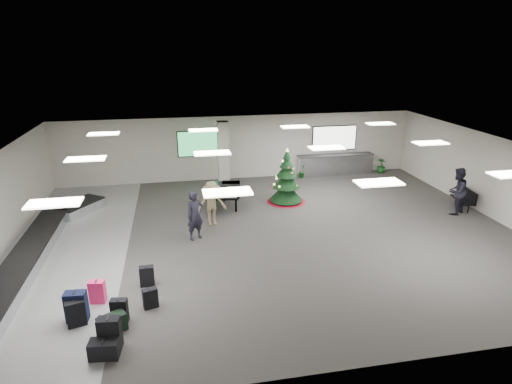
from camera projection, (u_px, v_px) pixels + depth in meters
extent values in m
plane|color=#312F2D|center=(270.00, 234.00, 15.60)|extent=(18.00, 18.00, 0.00)
cube|color=beige|center=(240.00, 148.00, 21.56)|extent=(18.00, 0.02, 3.20)
cube|color=beige|center=(347.00, 307.00, 8.59)|extent=(18.00, 0.02, 3.20)
cube|color=beige|center=(495.00, 178.00, 16.68)|extent=(0.02, 14.00, 3.20)
cube|color=silver|center=(271.00, 149.00, 14.54)|extent=(18.00, 14.00, 0.02)
cube|color=gray|center=(67.00, 251.00, 14.35)|extent=(4.00, 14.00, 0.01)
cube|color=#AAA79B|center=(223.00, 155.00, 20.08)|extent=(0.50, 0.50, 3.20)
cube|color=green|center=(200.00, 144.00, 21.06)|extent=(2.20, 0.08, 1.30)
cube|color=white|center=(334.00, 138.00, 22.31)|extent=(2.40, 0.08, 1.30)
cube|color=white|center=(54.00, 203.00, 9.78)|extent=(1.20, 0.60, 0.04)
cube|color=white|center=(86.00, 159.00, 13.49)|extent=(1.20, 0.60, 0.04)
cube|color=white|center=(104.00, 134.00, 17.20)|extent=(1.20, 0.60, 0.04)
cube|color=white|center=(227.00, 192.00, 10.50)|extent=(1.20, 0.60, 0.04)
cube|color=white|center=(212.00, 153.00, 14.21)|extent=(1.20, 0.60, 0.04)
cube|color=white|center=(203.00, 130.00, 17.91)|extent=(1.20, 0.60, 0.04)
cube|color=white|center=(379.00, 183.00, 11.21)|extent=(1.20, 0.60, 0.04)
cube|color=white|center=(327.00, 148.00, 14.92)|extent=(1.20, 0.60, 0.04)
cube|color=white|center=(295.00, 127.00, 18.63)|extent=(1.20, 0.60, 0.04)
cube|color=white|center=(512.00, 174.00, 11.93)|extent=(1.20, 0.60, 0.04)
cube|color=white|center=(431.00, 143.00, 15.63)|extent=(1.20, 0.60, 0.04)
cube|color=white|center=(380.00, 124.00, 19.34)|extent=(1.20, 0.60, 0.04)
cube|color=silver|center=(24.00, 263.00, 13.18)|extent=(1.00, 8.00, 0.38)
cube|color=black|center=(23.00, 257.00, 13.11)|extent=(0.95, 7.90, 0.05)
cube|color=silver|center=(80.00, 208.00, 17.59)|extent=(1.97, 2.21, 0.38)
cube|color=black|center=(79.00, 203.00, 17.52)|extent=(1.87, 2.10, 0.05)
cube|color=silver|center=(335.00, 165.00, 22.48)|extent=(4.00, 0.60, 1.05)
cube|color=#2E2E31|center=(335.00, 155.00, 22.31)|extent=(4.05, 0.65, 0.04)
cube|color=black|center=(110.00, 333.00, 9.69)|extent=(0.53, 0.33, 0.78)
cube|color=black|center=(108.00, 318.00, 9.56)|extent=(0.05, 0.17, 0.02)
cube|color=black|center=(119.00, 311.00, 10.62)|extent=(0.44, 0.27, 0.63)
cube|color=black|center=(118.00, 299.00, 10.51)|extent=(0.05, 0.13, 0.02)
cube|color=#FF2160|center=(97.00, 292.00, 11.41)|extent=(0.44, 0.30, 0.64)
cube|color=black|center=(96.00, 281.00, 11.30)|extent=(0.05, 0.14, 0.02)
cube|color=black|center=(147.00, 276.00, 12.22)|extent=(0.41, 0.23, 0.60)
cube|color=black|center=(146.00, 266.00, 12.11)|extent=(0.03, 0.13, 0.02)
cube|color=black|center=(76.00, 307.00, 10.64)|extent=(0.54, 0.34, 0.80)
cube|color=black|center=(74.00, 292.00, 10.50)|extent=(0.05, 0.18, 0.02)
cube|color=black|center=(76.00, 313.00, 10.48)|extent=(0.50, 0.36, 0.67)
cube|color=black|center=(74.00, 301.00, 10.36)|extent=(0.07, 0.15, 0.02)
cube|color=black|center=(112.00, 324.00, 10.28)|extent=(0.74, 0.61, 0.44)
cube|color=black|center=(111.00, 315.00, 10.21)|extent=(0.13, 0.19, 0.02)
cube|color=black|center=(150.00, 298.00, 11.21)|extent=(0.42, 0.30, 0.55)
cube|color=black|center=(149.00, 289.00, 11.11)|extent=(0.06, 0.12, 0.02)
cube|color=black|center=(104.00, 349.00, 9.45)|extent=(0.68, 0.42, 0.42)
cube|color=black|center=(103.00, 341.00, 9.37)|extent=(0.06, 0.22, 0.02)
cone|color=maroon|center=(286.00, 200.00, 18.78)|extent=(1.70, 1.70, 0.11)
cylinder|color=#3F2819|center=(286.00, 197.00, 18.72)|extent=(0.11, 0.11, 0.45)
cone|color=black|center=(286.00, 191.00, 18.63)|extent=(1.43, 1.43, 0.81)
cone|color=black|center=(287.00, 179.00, 18.45)|extent=(1.17, 1.17, 0.72)
cone|color=black|center=(287.00, 169.00, 18.30)|extent=(0.90, 0.90, 0.63)
cone|color=black|center=(287.00, 161.00, 18.18)|extent=(0.63, 0.63, 0.54)
cone|color=black|center=(287.00, 154.00, 18.08)|extent=(0.36, 0.36, 0.40)
cone|color=#FFE566|center=(287.00, 149.00, 18.02)|extent=(0.14, 0.14, 0.16)
cube|color=black|center=(223.00, 190.00, 18.02)|extent=(1.65, 1.80, 0.25)
cube|color=black|center=(222.00, 198.00, 17.23)|extent=(1.35, 0.48, 0.09)
cube|color=white|center=(222.00, 197.00, 17.19)|extent=(1.19, 0.32, 0.02)
cube|color=black|center=(222.00, 191.00, 17.36)|extent=(0.63, 0.13, 0.20)
cylinder|color=black|center=(209.00, 205.00, 17.55)|extent=(0.09, 0.09, 0.62)
cylinder|color=black|center=(236.00, 205.00, 17.58)|extent=(0.09, 0.09, 0.62)
cylinder|color=black|center=(224.00, 194.00, 18.77)|extent=(0.09, 0.09, 0.62)
cube|color=black|center=(462.00, 200.00, 17.90)|extent=(0.66, 1.41, 0.05)
cylinder|color=black|center=(470.00, 209.00, 17.47)|extent=(0.05, 0.05, 0.36)
cylinder|color=black|center=(454.00, 200.00, 18.47)|extent=(0.05, 0.05, 0.36)
cube|color=black|center=(468.00, 194.00, 17.86)|extent=(0.26, 1.35, 0.45)
imported|color=black|center=(195.00, 216.00, 14.96)|extent=(0.77, 0.67, 1.78)
imported|color=#897454|center=(212.00, 203.00, 16.16)|extent=(1.21, 0.83, 1.73)
imported|color=black|center=(457.00, 191.00, 17.17)|extent=(1.18, 1.11, 1.93)
imported|color=#154115|center=(302.00, 171.00, 21.99)|extent=(0.52, 0.50, 0.74)
imported|color=#154115|center=(381.00, 166.00, 22.85)|extent=(0.62, 0.62, 0.79)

